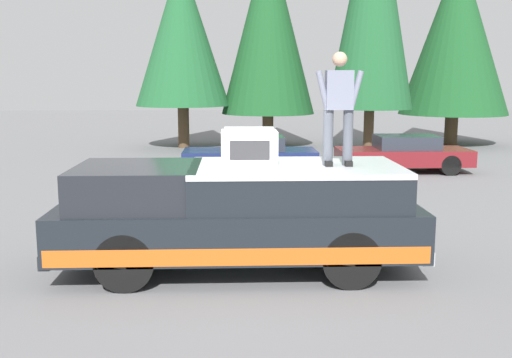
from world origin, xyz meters
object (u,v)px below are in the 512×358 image
(person_on_truck_bed, at_px, (339,106))
(parked_car_maroon, at_px, (404,154))
(parked_car_navy, at_px, (251,155))
(compressor_unit, at_px, (249,147))
(pickup_truck, at_px, (238,215))

(person_on_truck_bed, distance_m, parked_car_maroon, 10.50)
(person_on_truck_bed, relative_size, parked_car_maroon, 0.41)
(parked_car_maroon, relative_size, parked_car_navy, 1.00)
(compressor_unit, distance_m, person_on_truck_bed, 1.48)
(compressor_unit, bearing_deg, person_on_truck_bed, -95.05)
(pickup_truck, xyz_separation_m, parked_car_navy, (9.42, -0.47, -0.29))
(person_on_truck_bed, bearing_deg, parked_car_navy, 6.24)
(person_on_truck_bed, bearing_deg, compressor_unit, 84.95)
(person_on_truck_bed, height_order, parked_car_maroon, person_on_truck_bed)
(compressor_unit, bearing_deg, parked_car_navy, -1.82)
(person_on_truck_bed, xyz_separation_m, parked_car_navy, (9.49, 1.04, -1.97))
(compressor_unit, distance_m, parked_car_maroon, 10.86)
(parked_car_navy, bearing_deg, compressor_unit, 178.18)
(compressor_unit, bearing_deg, pickup_truck, 106.93)
(person_on_truck_bed, height_order, parked_car_navy, person_on_truck_bed)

